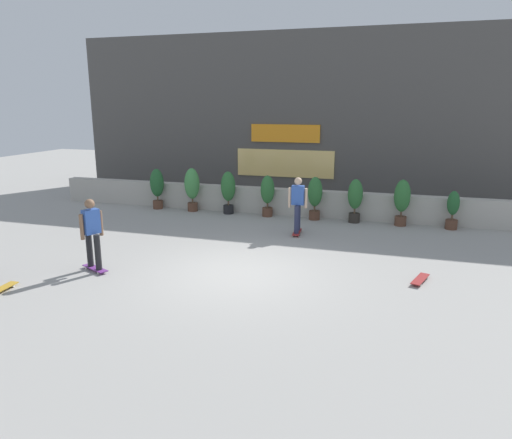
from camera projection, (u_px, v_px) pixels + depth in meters
ground_plane at (237, 273)px, 10.83m from camera, size 48.00×48.00×0.00m
planter_wall at (294, 202)px, 16.29m from camera, size 18.00×0.40×0.90m
building_backdrop at (316, 116)px, 19.33m from camera, size 20.00×2.08×6.50m
potted_plant_0 at (157, 186)px, 17.19m from camera, size 0.50×0.50×1.47m
potted_plant_1 at (192, 186)px, 16.79m from camera, size 0.54×0.54×1.54m
potted_plant_2 at (228, 189)px, 16.41m from camera, size 0.51×0.51×1.48m
potted_plant_3 at (268, 193)px, 16.02m from camera, size 0.47×0.47×1.41m
potted_plant_4 at (315, 195)px, 15.56m from camera, size 0.48×0.48×1.43m
potted_plant_5 at (355, 198)px, 15.19m from camera, size 0.47×0.47×1.42m
potted_plant_6 at (402, 199)px, 14.78m from camera, size 0.50×0.50×1.47m
potted_plant_7 at (453, 209)px, 14.41m from camera, size 0.36×0.36×1.19m
skater_foreground at (298, 203)px, 13.78m from camera, size 0.56×0.81×1.70m
skater_by_wall_left at (92, 232)px, 10.72m from camera, size 0.81×0.52×1.70m
skateboard_near_camera at (1, 289)px, 9.72m from camera, size 0.25×0.81×0.08m
skateboard_aside at (420, 279)px, 10.26m from camera, size 0.43×0.82×0.08m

